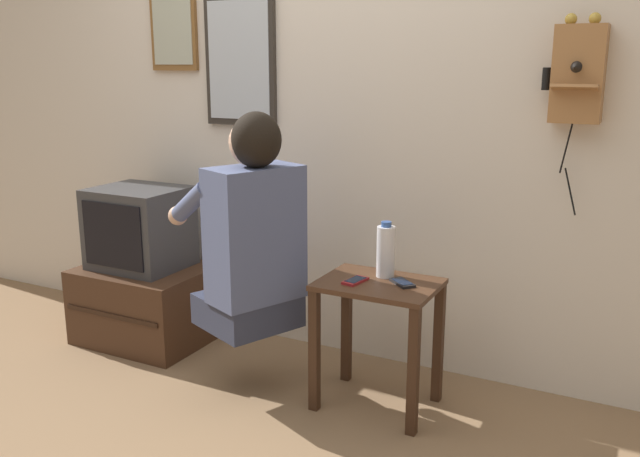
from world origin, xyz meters
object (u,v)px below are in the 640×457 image
at_px(framed_picture, 173,27).
at_px(water_bottle, 386,251).
at_px(wall_phone_antique, 578,73).
at_px(wall_mirror, 240,60).
at_px(person, 252,231).
at_px(television, 140,228).
at_px(cell_phone_spare, 402,283).
at_px(cell_phone_held, 355,281).

height_order(framed_picture, water_bottle, framed_picture).
xyz_separation_m(wall_phone_antique, wall_mirror, (-1.63, 0.04, 0.05)).
relative_size(wall_mirror, water_bottle, 2.69).
bearing_deg(water_bottle, person, -155.53).
xyz_separation_m(framed_picture, water_bottle, (1.38, -0.36, -0.96)).
xyz_separation_m(person, television, (-0.88, 0.28, -0.14)).
relative_size(framed_picture, wall_mirror, 0.68).
xyz_separation_m(person, water_bottle, (0.52, 0.24, -0.08)).
bearing_deg(water_bottle, cell_phone_spare, -32.21).
xyz_separation_m(television, water_bottle, (1.41, -0.04, 0.06)).
bearing_deg(person, water_bottle, -42.38).
relative_size(person, wall_phone_antique, 1.19).
bearing_deg(water_bottle, wall_mirror, 159.45).
bearing_deg(cell_phone_spare, person, 146.25).
bearing_deg(television, cell_phone_spare, -3.87).
height_order(television, cell_phone_held, television).
xyz_separation_m(person, wall_phone_antique, (1.20, 0.56, 0.66)).
xyz_separation_m(wall_mirror, water_bottle, (0.96, -0.36, -0.79)).
relative_size(television, cell_phone_held, 3.51).
xyz_separation_m(person, wall_mirror, (-0.44, 0.60, 0.71)).
bearing_deg(wall_phone_antique, framed_picture, 178.78).
bearing_deg(cell_phone_held, television, -178.00).
xyz_separation_m(person, cell_phone_held, (0.44, 0.11, -0.19)).
relative_size(wall_phone_antique, framed_picture, 1.80).
relative_size(person, television, 2.05).
bearing_deg(wall_phone_antique, water_bottle, -154.58).
bearing_deg(wall_phone_antique, television, -172.25).
relative_size(person, wall_mirror, 1.46).
xyz_separation_m(framed_picture, cell_phone_held, (1.30, -0.49, -1.07)).
bearing_deg(framed_picture, person, -35.05).
distance_m(person, water_bottle, 0.58).
xyz_separation_m(cell_phone_held, water_bottle, (0.08, 0.13, 0.11)).
bearing_deg(wall_phone_antique, cell_phone_held, -149.22).
xyz_separation_m(television, wall_mirror, (0.44, 0.32, 0.86)).
relative_size(cell_phone_held, cell_phone_spare, 0.99).
bearing_deg(wall_mirror, cell_phone_spare, -21.78).
height_order(cell_phone_spare, water_bottle, water_bottle).
xyz_separation_m(wall_phone_antique, cell_phone_spare, (-0.57, -0.38, -0.85)).
xyz_separation_m(framed_picture, wall_mirror, (0.42, -0.00, -0.17)).
distance_m(person, television, 0.94).
xyz_separation_m(television, cell_phone_held, (1.32, -0.17, -0.04)).
height_order(framed_picture, wall_mirror, framed_picture).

